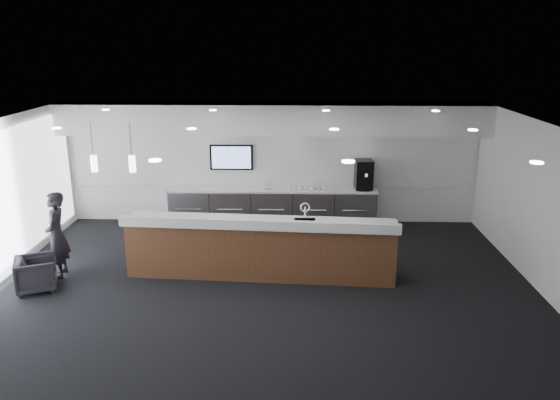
{
  "coord_description": "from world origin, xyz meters",
  "views": [
    {
      "loc": [
        0.54,
        -9.1,
        4.42
      ],
      "look_at": [
        0.26,
        1.3,
        1.34
      ],
      "focal_mm": 35.0,
      "sensor_mm": 36.0,
      "label": 1
    }
  ],
  "objects_px": {
    "armchair": "(36,274)",
    "coffee_machine": "(364,175)",
    "service_counter": "(260,248)",
    "lounge_guest": "(57,235)"
  },
  "relations": [
    {
      "from": "armchair",
      "to": "lounge_guest",
      "type": "relative_size",
      "value": 0.41
    },
    {
      "from": "coffee_machine",
      "to": "armchair",
      "type": "height_order",
      "value": "coffee_machine"
    },
    {
      "from": "coffee_machine",
      "to": "armchair",
      "type": "distance_m",
      "value": 7.43
    },
    {
      "from": "armchair",
      "to": "lounge_guest",
      "type": "bearing_deg",
      "value": -39.45
    },
    {
      "from": "coffee_machine",
      "to": "armchair",
      "type": "relative_size",
      "value": 1.02
    },
    {
      "from": "service_counter",
      "to": "armchair",
      "type": "xyz_separation_m",
      "value": [
        -4.05,
        -0.74,
        -0.26
      ]
    },
    {
      "from": "armchair",
      "to": "coffee_machine",
      "type": "bearing_deg",
      "value": -82.88
    },
    {
      "from": "service_counter",
      "to": "armchair",
      "type": "height_order",
      "value": "service_counter"
    },
    {
      "from": "lounge_guest",
      "to": "armchair",
      "type": "bearing_deg",
      "value": -27.37
    },
    {
      "from": "coffee_machine",
      "to": "armchair",
      "type": "bearing_deg",
      "value": -151.69
    }
  ]
}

